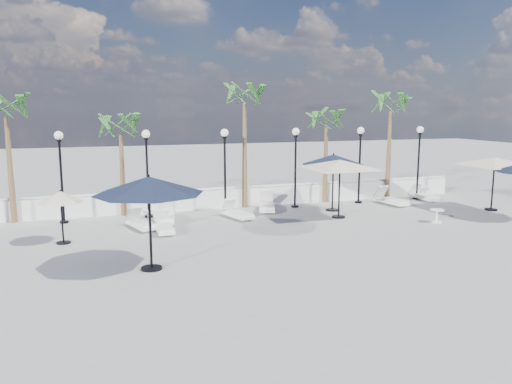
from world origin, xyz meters
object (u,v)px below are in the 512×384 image
object	(u,v)px
lounger_4	(267,205)
lounger_7	(391,200)
parasol_navy_mid	(333,160)
parasol_cream_small	(61,198)
parasol_cream_sq_a	(340,160)
lounger_3	(166,216)
parasol_cream_sq_b	(495,158)
lounger_1	(141,223)
lounger_2	(164,226)
lounger_5	(237,213)
parasol_navy_left	(149,186)
lounger_6	(424,196)

from	to	relation	value
lounger_4	lounger_7	bearing A→B (deg)	13.33
parasol_navy_mid	parasol_cream_small	xyz separation A→B (m)	(-11.75, -2.14, -0.72)
parasol_cream_sq_a	lounger_3	bearing A→B (deg)	168.24
parasol_cream_sq_b	parasol_cream_small	bearing A→B (deg)	179.37
lounger_1	parasol_navy_mid	xyz separation A→B (m)	(8.91, 0.80, 2.14)
lounger_2	parasol_cream_sq_a	xyz separation A→B (m)	(7.67, 0.19, 2.31)
lounger_5	parasol_cream_sq_b	size ratio (longest dim) A/B	0.37
parasol_navy_left	parasol_cream_sq_b	size ratio (longest dim) A/B	0.60
lounger_4	lounger_6	xyz separation A→B (m)	(8.72, -0.06, -0.03)
parasol_cream_sq_b	parasol_navy_left	bearing A→B (deg)	-167.05
parasol_navy_left	lounger_4	bearing A→B (deg)	48.58
lounger_2	lounger_6	bearing A→B (deg)	11.49
parasol_cream_sq_b	parasol_cream_small	xyz separation A→B (m)	(-18.90, 0.21, -0.83)
parasol_navy_mid	parasol_navy_left	bearing A→B (deg)	-146.34
lounger_1	lounger_5	world-z (taller)	lounger_5
parasol_navy_mid	parasol_cream_sq_b	size ratio (longest dim) A/B	0.56
lounger_1	lounger_6	size ratio (longest dim) A/B	1.02
lounger_6	parasol_cream_small	distance (m)	17.84
lounger_6	lounger_5	bearing A→B (deg)	-173.57
lounger_3	parasol_cream_small	bearing A→B (deg)	-141.61
lounger_3	lounger_7	distance (m)	11.24
parasol_cream_sq_a	parasol_cream_sq_b	world-z (taller)	parasol_cream_sq_a
lounger_2	parasol_cream_sq_a	world-z (taller)	parasol_cream_sq_a
lounger_2	parasol_cream_sq_a	size ratio (longest dim) A/B	0.34
lounger_2	lounger_4	distance (m)	5.79
lounger_3	lounger_5	bearing A→B (deg)	5.13
lounger_7	parasol_cream_small	bearing A→B (deg)	-176.76
lounger_1	parasol_cream_sq_a	world-z (taller)	parasol_cream_sq_a
lounger_3	parasol_cream_sq_b	world-z (taller)	parasol_cream_sq_b
lounger_1	parasol_cream_small	size ratio (longest dim) A/B	1.01
lounger_6	parasol_cream_sq_a	xyz separation A→B (m)	(-6.22, -2.35, 2.30)
lounger_3	parasol_cream_sq_b	distance (m)	15.28
lounger_2	lounger_4	bearing A→B (deg)	27.80
lounger_4	parasol_cream_sq_a	size ratio (longest dim) A/B	0.40
parasol_navy_left	parasol_navy_mid	size ratio (longest dim) A/B	1.08
lounger_3	parasol_cream_sq_a	world-z (taller)	parasol_cream_sq_a
lounger_3	parasol_cream_sq_a	xyz separation A→B (m)	(7.34, -1.53, 2.27)
lounger_3	parasol_cream_small	size ratio (longest dim) A/B	1.15
lounger_1	lounger_5	bearing A→B (deg)	-8.33
lounger_6	lounger_7	xyz separation A→B (m)	(-2.32, -0.51, 0.02)
lounger_1	parasol_navy_left	distance (m)	5.76
lounger_4	parasol_cream_small	world-z (taller)	parasol_cream_small
parasol_navy_mid	parasol_cream_sq_a	bearing A→B (deg)	-106.89
parasol_cream_sq_a	parasol_cream_small	distance (m)	11.36
lounger_2	lounger_3	size ratio (longest dim) A/B	0.85
lounger_4	lounger_6	world-z (taller)	lounger_4
lounger_7	parasol_cream_sq_a	distance (m)	4.88
parasol_cream_sq_a	parasol_cream_sq_b	bearing A→B (deg)	-6.52
lounger_6	parasol_cream_sq_a	world-z (taller)	parasol_cream_sq_a
parasol_cream_sq_a	lounger_2	bearing A→B (deg)	-178.60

